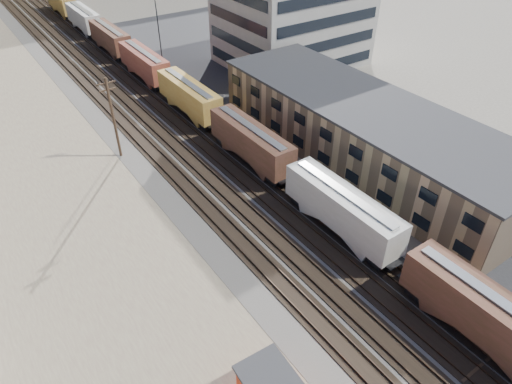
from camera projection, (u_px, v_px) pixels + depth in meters
ground at (463, 381)px, 31.78m from camera, size 300.00×300.00×0.00m
ballast_bed at (157, 113)px, 64.77m from camera, size 18.00×200.00×0.06m
dirt_yard at (26, 196)px, 49.00m from camera, size 24.00×180.00×0.03m
asphalt_lot at (344, 112)px, 64.96m from camera, size 26.00×120.00×0.04m
rail_tracks at (154, 113)px, 64.46m from camera, size 11.40×200.00×0.24m
freight_train at (165, 78)px, 67.94m from camera, size 3.00×119.74×4.46m
warehouse at (364, 132)px, 52.98m from camera, size 12.40×40.40×7.25m
office_tower at (293, 7)px, 75.36m from camera, size 22.60×18.60×18.45m
utility_pole_north at (113, 117)px, 52.45m from camera, size 2.20×0.32×10.00m
radio_mast at (158, 23)px, 68.71m from camera, size 1.20×0.16×18.00m
parked_car_blue at (318, 101)px, 66.25m from camera, size 4.41×5.82×1.47m
parked_car_far at (343, 78)px, 73.21m from camera, size 3.05×4.31×1.36m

